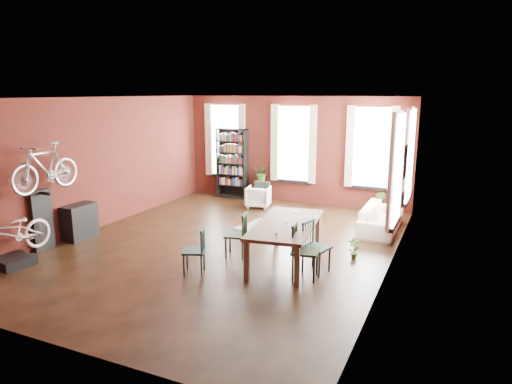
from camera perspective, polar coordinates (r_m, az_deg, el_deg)
The scene contains 19 objects.
room at distance 10.09m, azimuth -1.26°, elevation 5.70°, with size 9.00×9.04×3.22m.
dining_table at distance 9.07m, azimuth 3.73°, elevation -6.33°, with size 1.08×2.38×0.81m, color brown.
dining_chair_a at distance 8.60m, azimuth -7.78°, elevation -7.30°, with size 0.40×0.40×0.87m, color #1A3639.
dining_chair_b at distance 9.35m, azimuth -2.52°, elevation -5.39°, with size 0.42×0.42×0.92m, color black.
dining_chair_c at distance 8.32m, azimuth 6.19°, elevation -7.37°, with size 0.47×0.47×1.02m, color black.
dining_chair_d at distance 8.62m, azimuth 7.56°, elevation -6.89°, with size 0.45×0.45×0.97m, color #193538.
bookshelf at distance 14.50m, azimuth -3.00°, elevation 3.60°, with size 1.00×0.32×2.20m, color black.
white_armchair at distance 13.35m, azimuth 0.30°, elevation -0.47°, with size 0.66×0.62×0.68m, color silver.
cream_sofa at distance 11.52m, azimuth 15.40°, elevation -2.67°, with size 2.08×0.61×0.81m, color beige.
striped_rug at distance 11.65m, azimuth 1.60°, elevation -4.09°, with size 1.02×1.64×0.01m, color black.
bike_trainer at distance 10.14m, azimuth -28.04°, elevation -7.65°, with size 0.63×0.63×0.18m, color black.
bike_wall_rack at distance 10.70m, azimuth -25.14°, elevation -3.21°, with size 0.16×0.60×1.30m, color black.
console_table at distance 11.26m, azimuth -21.18°, elevation -3.45°, with size 0.40×0.80×0.80m, color black.
plant_stand at distance 14.22m, azimuth 0.65°, elevation 0.14°, with size 0.29×0.29×0.59m, color black.
plant_by_sofa at distance 13.09m, azimuth 15.02°, elevation -2.05°, with size 0.35×0.64×0.29m, color #2B5622.
plant_small at distance 9.52m, azimuth 12.08°, elevation -7.74°, with size 0.24×0.45×0.16m, color #315F26.
bicycle_floor at distance 9.90m, azimuth -28.58°, elevation -2.23°, with size 0.62×0.93×1.78m, color silver.
bicycle_hung at distance 10.25m, azimuth -24.98°, elevation 4.62°, with size 0.47×1.00×1.66m, color #A5A8AD.
plant_on_stand at distance 14.13m, azimuth 0.70°, elevation 2.16°, with size 0.49×0.55×0.43m, color #345622.
Camera 1 is at (4.57, -8.43, 3.31)m, focal length 32.00 mm.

